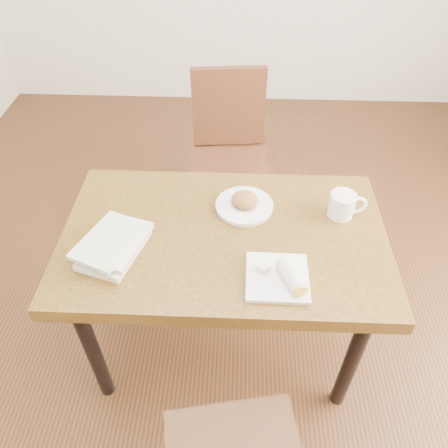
{
  "coord_description": "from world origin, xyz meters",
  "views": [
    {
      "loc": [
        0.05,
        -1.17,
        1.92
      ],
      "look_at": [
        0.0,
        0.0,
        0.8
      ],
      "focal_mm": 35.0,
      "sensor_mm": 36.0,
      "label": 1
    }
  ],
  "objects_px": {
    "chair_far": "(230,146)",
    "plate_burrito": "(281,277)",
    "coffee_mug": "(343,204)",
    "plate_scone": "(244,204)",
    "table": "(224,249)",
    "book_stack": "(114,245)"
  },
  "relations": [
    {
      "from": "chair_far",
      "to": "plate_burrito",
      "type": "height_order",
      "value": "chair_far"
    },
    {
      "from": "chair_far",
      "to": "coffee_mug",
      "type": "xyz_separation_m",
      "value": [
        0.47,
        -0.76,
        0.25
      ]
    },
    {
      "from": "coffee_mug",
      "to": "plate_scone",
      "type": "bearing_deg",
      "value": 176.61
    },
    {
      "from": "table",
      "to": "coffee_mug",
      "type": "relative_size",
      "value": 8.26
    },
    {
      "from": "table",
      "to": "plate_scone",
      "type": "distance_m",
      "value": 0.2
    },
    {
      "from": "plate_scone",
      "to": "coffee_mug",
      "type": "relative_size",
      "value": 1.55
    },
    {
      "from": "chair_far",
      "to": "plate_burrito",
      "type": "xyz_separation_m",
      "value": [
        0.21,
        -1.11,
        0.22
      ]
    },
    {
      "from": "table",
      "to": "coffee_mug",
      "type": "distance_m",
      "value": 0.5
    },
    {
      "from": "plate_scone",
      "to": "coffee_mug",
      "type": "xyz_separation_m",
      "value": [
        0.38,
        -0.02,
        0.03
      ]
    },
    {
      "from": "plate_scone",
      "to": "book_stack",
      "type": "xyz_separation_m",
      "value": [
        -0.47,
        -0.26,
        0.01
      ]
    },
    {
      "from": "plate_scone",
      "to": "chair_far",
      "type": "bearing_deg",
      "value": 96.28
    },
    {
      "from": "plate_burrito",
      "to": "chair_far",
      "type": "bearing_deg",
      "value": 100.69
    },
    {
      "from": "table",
      "to": "book_stack",
      "type": "distance_m",
      "value": 0.42
    },
    {
      "from": "coffee_mug",
      "to": "book_stack",
      "type": "height_order",
      "value": "coffee_mug"
    },
    {
      "from": "plate_burrito",
      "to": "book_stack",
      "type": "xyz_separation_m",
      "value": [
        -0.6,
        0.11,
        0.01
      ]
    },
    {
      "from": "plate_burrito",
      "to": "plate_scone",
      "type": "bearing_deg",
      "value": 109.14
    },
    {
      "from": "plate_scone",
      "to": "book_stack",
      "type": "distance_m",
      "value": 0.53
    },
    {
      "from": "table",
      "to": "coffee_mug",
      "type": "xyz_separation_m",
      "value": [
        0.46,
        0.13,
        0.14
      ]
    },
    {
      "from": "table",
      "to": "chair_far",
      "type": "bearing_deg",
      "value": 90.38
    },
    {
      "from": "plate_burrito",
      "to": "book_stack",
      "type": "distance_m",
      "value": 0.61
    },
    {
      "from": "book_stack",
      "to": "plate_burrito",
      "type": "bearing_deg",
      "value": -10.81
    },
    {
      "from": "chair_far",
      "to": "plate_burrito",
      "type": "relative_size",
      "value": 4.43
    }
  ]
}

